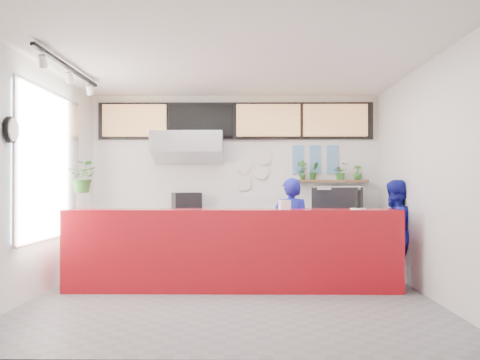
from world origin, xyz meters
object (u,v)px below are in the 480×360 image
at_px(panini_oven, 186,204).
at_px(staff_right, 395,231).
at_px(staff_center, 291,230).
at_px(service_counter, 232,250).
at_px(espresso_machine, 338,202).
at_px(pepper_mill, 358,199).

height_order(panini_oven, staff_right, staff_right).
xyz_separation_m(panini_oven, staff_center, (1.68, -1.18, -0.33)).
height_order(service_counter, staff_right, staff_right).
bearing_deg(staff_center, service_counter, 40.87).
relative_size(panini_oven, staff_right, 0.30).
distance_m(espresso_machine, staff_right, 1.43).
distance_m(panini_oven, espresso_machine, 2.56).
xyz_separation_m(service_counter, pepper_mill, (1.69, -0.06, 0.69)).
relative_size(espresso_machine, staff_right, 0.50).
distance_m(espresso_machine, pepper_mill, 1.86).
bearing_deg(pepper_mill, staff_center, 141.44).
relative_size(service_counter, panini_oven, 10.06).
relative_size(staff_center, staff_right, 1.02).
distance_m(service_counter, espresso_machine, 2.57).
bearing_deg(pepper_mill, espresso_machine, 88.69).
bearing_deg(panini_oven, staff_center, -52.09).
xyz_separation_m(service_counter, staff_center, (0.85, 0.62, 0.22)).
relative_size(panini_oven, staff_center, 0.29).
bearing_deg(service_counter, panini_oven, 114.68).
xyz_separation_m(staff_right, pepper_mill, (-0.67, -0.64, 0.49)).
bearing_deg(staff_right, staff_center, -35.10).
bearing_deg(staff_center, panini_oven, -30.33).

